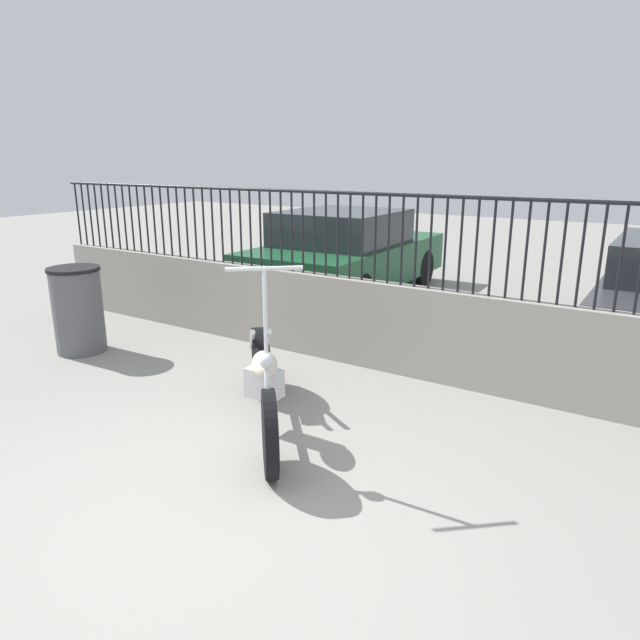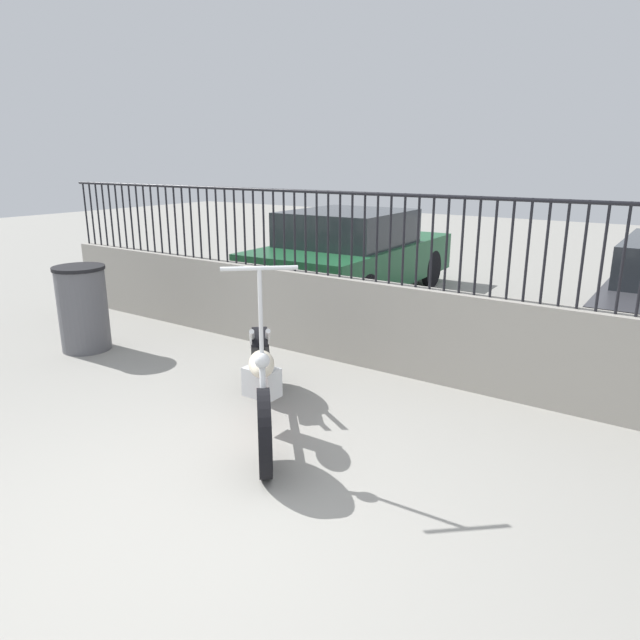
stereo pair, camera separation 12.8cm
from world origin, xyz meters
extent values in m
plane|color=gray|center=(0.00, 0.00, 0.00)|extent=(40.00, 40.00, 0.00)
cube|color=#9E998E|center=(0.00, 3.08, 0.46)|extent=(10.85, 0.18, 0.93)
cylinder|color=black|center=(-5.35, 3.08, 1.38)|extent=(0.02, 0.02, 0.90)
cylinder|color=black|center=(-5.20, 3.08, 1.38)|extent=(0.02, 0.02, 0.90)
cylinder|color=black|center=(-5.05, 3.08, 1.38)|extent=(0.02, 0.02, 0.90)
cylinder|color=black|center=(-4.91, 3.08, 1.38)|extent=(0.02, 0.02, 0.90)
cylinder|color=black|center=(-4.76, 3.08, 1.38)|extent=(0.02, 0.02, 0.90)
cylinder|color=black|center=(-4.61, 3.08, 1.38)|extent=(0.02, 0.02, 0.90)
cylinder|color=black|center=(-4.46, 3.08, 1.38)|extent=(0.02, 0.02, 0.90)
cylinder|color=black|center=(-4.31, 3.08, 1.38)|extent=(0.02, 0.02, 0.90)
cylinder|color=black|center=(-4.16, 3.08, 1.38)|extent=(0.02, 0.02, 0.90)
cylinder|color=black|center=(-4.01, 3.08, 1.38)|extent=(0.02, 0.02, 0.90)
cylinder|color=black|center=(-3.87, 3.08, 1.38)|extent=(0.02, 0.02, 0.90)
cylinder|color=black|center=(-3.72, 3.08, 1.38)|extent=(0.02, 0.02, 0.90)
cylinder|color=black|center=(-3.57, 3.08, 1.38)|extent=(0.02, 0.02, 0.90)
cylinder|color=black|center=(-3.42, 3.08, 1.38)|extent=(0.02, 0.02, 0.90)
cylinder|color=black|center=(-3.27, 3.08, 1.38)|extent=(0.02, 0.02, 0.90)
cylinder|color=black|center=(-3.12, 3.08, 1.38)|extent=(0.02, 0.02, 0.90)
cylinder|color=black|center=(-2.97, 3.08, 1.38)|extent=(0.02, 0.02, 0.90)
cylinder|color=black|center=(-2.82, 3.08, 1.38)|extent=(0.02, 0.02, 0.90)
cylinder|color=black|center=(-2.68, 3.08, 1.38)|extent=(0.02, 0.02, 0.90)
cylinder|color=black|center=(-2.53, 3.08, 1.38)|extent=(0.02, 0.02, 0.90)
cylinder|color=black|center=(-2.38, 3.08, 1.38)|extent=(0.02, 0.02, 0.90)
cylinder|color=black|center=(-2.23, 3.08, 1.38)|extent=(0.02, 0.02, 0.90)
cylinder|color=black|center=(-2.08, 3.08, 1.38)|extent=(0.02, 0.02, 0.90)
cylinder|color=black|center=(-1.93, 3.08, 1.38)|extent=(0.02, 0.02, 0.90)
cylinder|color=black|center=(-1.78, 3.08, 1.38)|extent=(0.02, 0.02, 0.90)
cylinder|color=black|center=(-1.64, 3.08, 1.38)|extent=(0.02, 0.02, 0.90)
cylinder|color=black|center=(-1.49, 3.08, 1.38)|extent=(0.02, 0.02, 0.90)
cylinder|color=black|center=(-1.34, 3.08, 1.38)|extent=(0.02, 0.02, 0.90)
cylinder|color=black|center=(-1.19, 3.08, 1.38)|extent=(0.02, 0.02, 0.90)
cylinder|color=black|center=(-1.04, 3.08, 1.38)|extent=(0.02, 0.02, 0.90)
cylinder|color=black|center=(-0.89, 3.08, 1.38)|extent=(0.02, 0.02, 0.90)
cylinder|color=black|center=(-0.74, 3.08, 1.38)|extent=(0.02, 0.02, 0.90)
cylinder|color=black|center=(-0.59, 3.08, 1.38)|extent=(0.02, 0.02, 0.90)
cylinder|color=black|center=(-0.45, 3.08, 1.38)|extent=(0.02, 0.02, 0.90)
cylinder|color=black|center=(-0.30, 3.08, 1.38)|extent=(0.02, 0.02, 0.90)
cylinder|color=black|center=(-0.15, 3.08, 1.38)|extent=(0.02, 0.02, 0.90)
cylinder|color=black|center=(0.00, 3.08, 1.38)|extent=(0.02, 0.02, 0.90)
cylinder|color=black|center=(0.15, 3.08, 1.38)|extent=(0.02, 0.02, 0.90)
cylinder|color=black|center=(0.30, 3.08, 1.38)|extent=(0.02, 0.02, 0.90)
cylinder|color=black|center=(0.45, 3.08, 1.38)|extent=(0.02, 0.02, 0.90)
cylinder|color=black|center=(0.59, 3.08, 1.38)|extent=(0.02, 0.02, 0.90)
cylinder|color=black|center=(0.74, 3.08, 1.38)|extent=(0.02, 0.02, 0.90)
cylinder|color=black|center=(0.89, 3.08, 1.38)|extent=(0.02, 0.02, 0.90)
cylinder|color=black|center=(1.04, 3.08, 1.38)|extent=(0.02, 0.02, 0.90)
cylinder|color=black|center=(1.19, 3.08, 1.38)|extent=(0.02, 0.02, 0.90)
cylinder|color=black|center=(1.34, 3.08, 1.38)|extent=(0.02, 0.02, 0.90)
cylinder|color=black|center=(1.49, 3.08, 1.38)|extent=(0.02, 0.02, 0.90)
cylinder|color=black|center=(1.64, 3.08, 1.38)|extent=(0.02, 0.02, 0.90)
cylinder|color=black|center=(1.78, 3.08, 1.38)|extent=(0.02, 0.02, 0.90)
cylinder|color=black|center=(0.00, 3.08, 1.81)|extent=(10.85, 0.04, 0.04)
cylinder|color=black|center=(-0.01, 0.76, 0.31)|extent=(0.48, 0.53, 0.63)
cylinder|color=black|center=(-1.00, 1.88, 0.31)|extent=(0.53, 0.57, 0.64)
cylinder|color=#AD191E|center=(-0.51, 1.32, 0.31)|extent=(0.95, 1.07, 0.06)
cube|color=silver|center=(-0.47, 1.28, 0.41)|extent=(0.28, 0.18, 0.24)
ellipsoid|color=beige|center=(-0.40, 1.19, 0.61)|extent=(0.43, 0.44, 0.18)
cube|color=black|center=(-0.80, 1.65, 0.49)|extent=(0.31, 0.32, 0.06)
cylinder|color=silver|center=(-0.07, 0.83, 0.56)|extent=(0.18, 0.20, 0.51)
sphere|color=silver|center=(-0.11, 0.87, 0.79)|extent=(0.11, 0.11, 0.11)
cylinder|color=silver|center=(-0.13, 0.89, 1.13)|extent=(0.03, 0.03, 0.63)
cylinder|color=silver|center=(-0.13, 0.89, 1.44)|extent=(0.41, 0.37, 0.03)
cylinder|color=silver|center=(-1.02, 1.79, 0.53)|extent=(0.53, 0.59, 0.42)
cylinder|color=silver|center=(-0.92, 1.89, 0.53)|extent=(0.53, 0.59, 0.42)
cylinder|color=#56565B|center=(-3.50, 1.69, 0.47)|extent=(0.55, 0.55, 0.94)
cylinder|color=black|center=(-3.50, 1.69, 0.96)|extent=(0.57, 0.57, 0.04)
cylinder|color=black|center=(-3.31, 7.03, 0.32)|extent=(0.13, 0.64, 0.64)
cylinder|color=black|center=(-1.58, 7.10, 0.32)|extent=(0.13, 0.64, 0.64)
cylinder|color=black|center=(-3.21, 4.61, 0.32)|extent=(0.13, 0.64, 0.64)
cylinder|color=black|center=(-1.48, 4.67, 0.32)|extent=(0.13, 0.64, 0.64)
cube|color=#1E5933|center=(-2.39, 5.85, 0.55)|extent=(1.99, 3.98, 0.61)
cube|color=#2D3338|center=(-2.39, 5.66, 1.11)|extent=(1.73, 1.94, 0.52)
cylinder|color=black|center=(1.45, 7.17, 0.32)|extent=(0.12, 0.64, 0.64)
cylinder|color=black|center=(1.47, 4.56, 0.32)|extent=(0.12, 0.64, 0.64)
camera|label=1|loc=(2.24, -2.05, 2.15)|focal=32.00mm
camera|label=2|loc=(2.34, -1.98, 2.15)|focal=32.00mm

